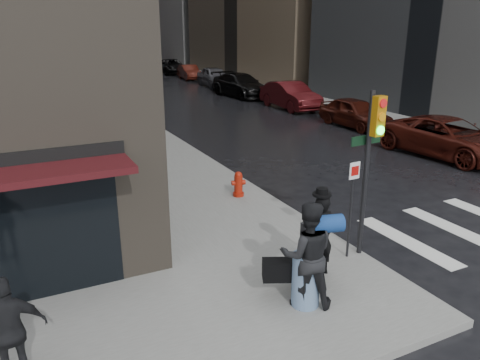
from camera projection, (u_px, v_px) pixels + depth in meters
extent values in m
plane|color=black|center=(308.00, 298.00, 8.82)|extent=(140.00, 140.00, 0.00)
cube|color=slate|center=(82.00, 100.00, 31.73)|extent=(4.00, 50.00, 0.15)
cube|color=slate|center=(257.00, 88.00, 37.44)|extent=(3.00, 50.00, 0.15)
cube|color=silver|center=(406.00, 241.00, 11.15)|extent=(0.50, 3.00, 0.01)
cube|color=silver|center=(453.00, 229.00, 11.82)|extent=(0.50, 3.00, 0.01)
imported|color=black|center=(319.00, 236.00, 9.14)|extent=(0.61, 0.40, 1.68)
cylinder|color=black|center=(322.00, 194.00, 8.87)|extent=(0.36, 0.36, 0.04)
cylinder|color=black|center=(322.00, 191.00, 8.85)|extent=(0.22, 0.22, 0.13)
cube|color=black|center=(310.00, 229.00, 8.90)|extent=(0.36, 0.11, 0.29)
cube|color=black|center=(308.00, 271.00, 8.73)|extent=(0.28, 0.65, 0.85)
cylinder|color=black|center=(309.00, 249.00, 8.59)|extent=(0.03, 0.03, 0.39)
imported|color=black|center=(307.00, 255.00, 8.07)|extent=(1.18, 1.07, 1.96)
cube|color=black|center=(279.00, 270.00, 8.36)|extent=(0.67, 0.53, 0.37)
cylinder|color=navy|center=(326.00, 224.00, 8.04)|extent=(0.65, 0.45, 0.31)
imported|color=black|center=(10.00, 331.00, 6.32)|extent=(0.99, 0.49, 1.63)
cylinder|color=black|center=(366.00, 176.00, 9.73)|extent=(0.11, 0.11, 3.54)
cube|color=#BD780C|center=(378.00, 116.00, 9.16)|extent=(0.26, 0.18, 0.80)
cylinder|color=red|center=(383.00, 103.00, 9.01)|extent=(0.18, 0.06, 0.18)
cylinder|color=orange|center=(382.00, 117.00, 9.09)|extent=(0.18, 0.06, 0.18)
cylinder|color=#19E533|center=(381.00, 130.00, 9.17)|extent=(0.18, 0.06, 0.18)
cylinder|color=black|center=(350.00, 211.00, 9.78)|extent=(0.05, 0.05, 2.12)
cube|color=white|center=(355.00, 171.00, 9.47)|extent=(0.27, 0.04, 0.35)
cube|color=black|center=(366.00, 140.00, 9.56)|extent=(0.80, 0.09, 0.19)
cylinder|color=#991909|center=(238.00, 194.00, 13.67)|extent=(0.32, 0.32, 0.10)
cylinder|color=#991909|center=(238.00, 186.00, 13.59)|extent=(0.24, 0.24, 0.61)
sphere|color=#991909|center=(238.00, 175.00, 13.49)|extent=(0.22, 0.22, 0.22)
cylinder|color=#991909|center=(238.00, 183.00, 13.56)|extent=(0.42, 0.22, 0.14)
imported|color=#3E120C|center=(448.00, 137.00, 18.13)|extent=(3.02, 5.64, 1.51)
imported|color=#3B120B|center=(355.00, 113.00, 23.41)|extent=(1.76, 4.28, 1.45)
imported|color=#3E0C0E|center=(290.00, 95.00, 28.48)|extent=(1.82, 4.97, 1.63)
imported|color=black|center=(241.00, 85.00, 33.42)|extent=(2.76, 5.76, 1.62)
imported|color=#47474C|center=(214.00, 77.00, 38.76)|extent=(2.24, 4.87, 1.62)
imported|color=#3F130C|center=(189.00, 72.00, 43.92)|extent=(1.84, 4.21, 1.35)
imported|color=black|center=(172.00, 66.00, 49.14)|extent=(2.66, 5.44, 1.49)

